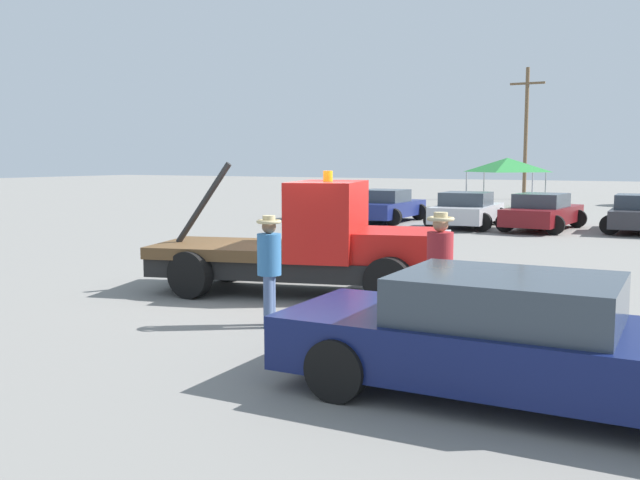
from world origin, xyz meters
The scene contains 12 objects.
ground_plane centered at (0.00, 0.00, 0.00)m, with size 160.00×160.00×0.00m, color gray.
tow_truck centered at (0.33, 0.09, 0.92)m, with size 5.92×3.35×2.51m.
foreground_car centered at (5.24, -4.22, 0.65)m, with size 5.43×2.13×1.34m.
person_near_truck centered at (3.46, -1.80, 1.06)m, with size 0.40×0.40×1.79m.
person_at_hood centered at (1.03, -2.62, 1.01)m, with size 0.38×0.38×1.71m.
parked_car_skyblue centered at (-7.56, 15.88, 0.65)m, with size 2.92×4.59×1.34m.
parked_car_navy centered at (-4.69, 15.33, 0.65)m, with size 2.58×4.51×1.34m.
parked_car_silver centered at (-1.06, 14.68, 0.65)m, with size 2.65×4.44×1.34m.
parked_car_maroon centered at (1.67, 14.94, 0.65)m, with size 2.66×4.77×1.34m.
canopy_tent_green centered at (-2.39, 26.21, 2.28)m, with size 3.43×3.43×2.66m.
traffic_cone centered at (0.73, 4.49, 0.25)m, with size 0.40×0.40×0.55m.
utility_pole centered at (-3.48, 35.39, 4.47)m, with size 2.20×0.24×8.42m.
Camera 1 is at (6.80, -11.71, 2.55)m, focal length 40.00 mm.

